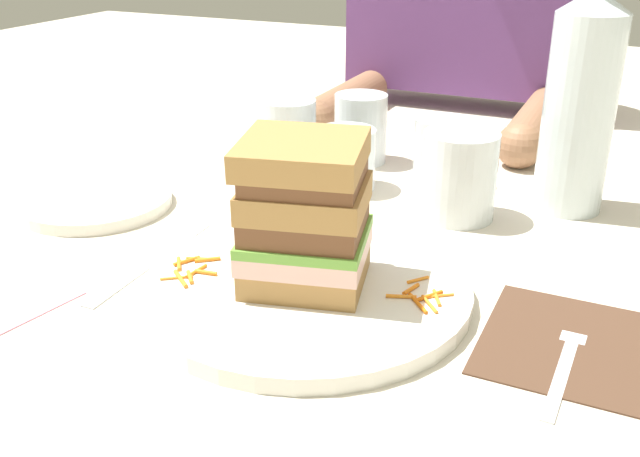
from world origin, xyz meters
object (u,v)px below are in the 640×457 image
at_px(empty_tumbler_1, 441,152).
at_px(empty_tumbler_2, 361,128).
at_px(napkin_dark, 572,342).
at_px(juice_glass, 459,180).
at_px(empty_tumbler_0, 289,136).
at_px(napkin_pink, 18,300).
at_px(main_plate, 306,289).
at_px(fork, 568,353).
at_px(sandwich, 305,215).
at_px(empty_tumbler_3, 346,159).
at_px(side_plate, 96,201).
at_px(knife, 148,263).
at_px(water_bottle, 581,100).

bearing_deg(empty_tumbler_1, empty_tumbler_2, 162.77).
xyz_separation_m(napkin_dark, juice_glass, (-0.16, 0.22, 0.04)).
xyz_separation_m(empty_tumbler_0, empty_tumbler_2, (0.07, 0.08, -0.00)).
bearing_deg(napkin_pink, main_plate, 26.84).
height_order(fork, juice_glass, juice_glass).
relative_size(sandwich, empty_tumbler_3, 1.77).
distance_m(fork, juice_glass, 0.29).
relative_size(juice_glass, side_plate, 0.56).
bearing_deg(sandwich, main_plate, -2.23).
xyz_separation_m(sandwich, empty_tumbler_3, (-0.08, 0.27, -0.04)).
bearing_deg(empty_tumbler_3, juice_glass, -12.44).
relative_size(knife, side_plate, 1.13).
distance_m(empty_tumbler_0, empty_tumbler_1, 0.20).
bearing_deg(napkin_dark, empty_tumbler_3, 140.27).
height_order(knife, empty_tumbler_1, empty_tumbler_1).
bearing_deg(main_plate, empty_tumbler_0, 119.46).
bearing_deg(side_plate, empty_tumbler_0, 54.05).
bearing_deg(empty_tumbler_1, napkin_dark, -57.66).
distance_m(main_plate, fork, 0.23).
bearing_deg(juice_glass, napkin_pink, -130.63).
bearing_deg(empty_tumbler_3, fork, -42.17).
height_order(empty_tumbler_2, empty_tumbler_3, empty_tumbler_2).
bearing_deg(napkin_dark, fork, -91.59).
bearing_deg(water_bottle, side_plate, -155.60).
height_order(sandwich, water_bottle, water_bottle).
bearing_deg(water_bottle, fork, -82.21).
height_order(sandwich, juice_glass, sandwich).
relative_size(napkin_dark, napkin_pink, 1.70).
bearing_deg(empty_tumbler_3, water_bottle, 10.12).
relative_size(fork, empty_tumbler_0, 1.72).
bearing_deg(empty_tumbler_1, sandwich, -94.61).
height_order(empty_tumbler_0, side_plate, empty_tumbler_0).
relative_size(sandwich, juice_glass, 1.35).
xyz_separation_m(main_plate, knife, (-0.17, -0.01, -0.01)).
height_order(juice_glass, empty_tumbler_1, juice_glass).
bearing_deg(side_plate, napkin_pink, -67.06).
xyz_separation_m(sandwich, empty_tumbler_2, (-0.10, 0.38, -0.03)).
bearing_deg(juice_glass, knife, -134.80).
bearing_deg(empty_tumbler_0, empty_tumbler_1, 11.73).
bearing_deg(empty_tumbler_0, napkin_dark, -35.09).
relative_size(sandwich, knife, 0.67).
height_order(fork, empty_tumbler_1, empty_tumbler_1).
distance_m(empty_tumbler_2, side_plate, 0.36).
relative_size(juice_glass, empty_tumbler_2, 1.06).
relative_size(empty_tumbler_1, empty_tumbler_3, 1.11).
bearing_deg(empty_tumbler_3, empty_tumbler_2, 101.98).
distance_m(napkin_dark, side_plate, 0.55).
distance_m(sandwich, water_bottle, 0.37).
bearing_deg(fork, empty_tumbler_0, 142.77).
bearing_deg(main_plate, napkin_pink, -153.16).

